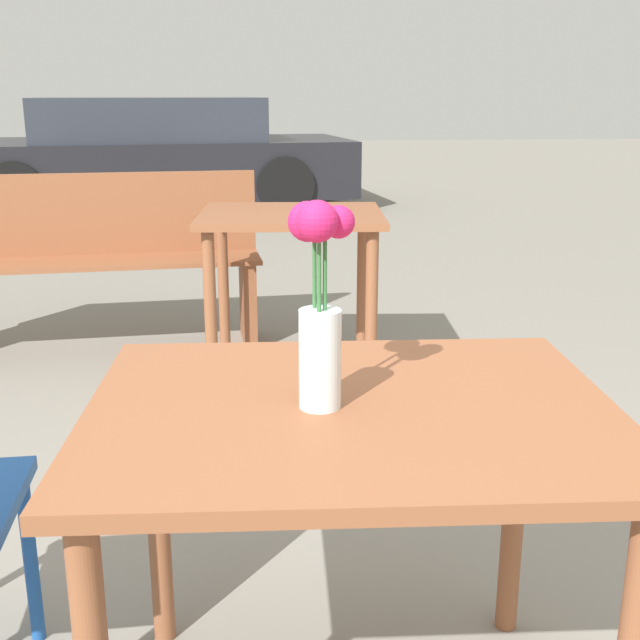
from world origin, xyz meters
TOP-DOWN VIEW (x-y plane):
  - table_front at (0.00, 0.00)m, footprint 0.98×0.80m
  - flower_vase at (-0.06, -0.01)m, footprint 0.11×0.14m
  - bench_near at (-0.86, 2.67)m, footprint 1.64×0.46m
  - table_back at (0.07, 2.07)m, footprint 0.83×0.73m
  - parked_car at (-0.98, 7.74)m, footprint 4.43×2.21m

SIDE VIEW (x-z plane):
  - bench_near at x=-0.86m, z-range 0.04..0.89m
  - parked_car at x=-0.98m, z-range -0.02..1.16m
  - table_front at x=0.00m, z-range 0.25..0.95m
  - table_back at x=0.07m, z-range 0.24..0.98m
  - flower_vase at x=-0.06m, z-range 0.69..1.05m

